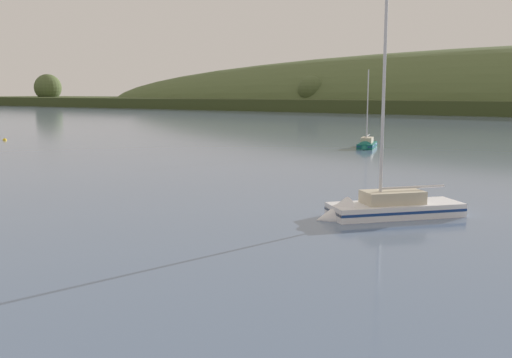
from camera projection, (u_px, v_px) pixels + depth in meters
sailboat_near_mooring at (366, 146)px, 67.93m from camera, size 3.27×6.41×9.95m
sailboat_midwater_white at (380, 213)px, 30.39m from camera, size 7.21×7.33×13.34m
mooring_buoy_far_upstream at (5, 140)px, 79.01m from camera, size 0.54×0.54×0.62m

